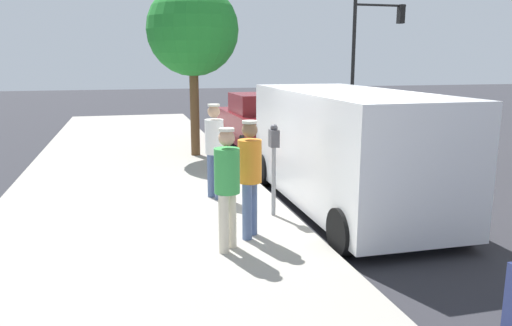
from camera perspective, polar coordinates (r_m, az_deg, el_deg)
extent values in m
plane|color=#2D2D33|center=(9.16, 9.50, -5.46)|extent=(80.00, 80.00, 0.00)
cube|color=#9E998E|center=(8.39, -13.05, -6.70)|extent=(5.00, 32.00, 0.15)
cylinder|color=gray|center=(8.19, 2.03, -2.12)|extent=(0.07, 0.07, 1.15)
cube|color=#4C4C51|center=(8.04, 2.07, 2.83)|extent=(0.14, 0.18, 0.28)
sphere|color=#47474C|center=(8.02, 2.08, 4.03)|extent=(0.12, 0.12, 0.12)
cylinder|color=beige|center=(6.67, -3.70, -6.96)|extent=(0.14, 0.14, 0.80)
cylinder|color=beige|center=(6.85, -2.85, -6.43)|extent=(0.14, 0.14, 0.80)
cylinder|color=green|center=(6.57, -3.34, -0.89)|extent=(0.34, 0.34, 0.60)
sphere|color=tan|center=(6.49, -3.38, 2.88)|extent=(0.22, 0.22, 0.22)
cylinder|color=silver|center=(6.47, -3.40, 3.83)|extent=(0.21, 0.21, 0.04)
cylinder|color=#4C608C|center=(7.13, -1.02, -5.60)|extent=(0.14, 0.14, 0.82)
cylinder|color=#4C608C|center=(7.33, -0.40, -5.12)|extent=(0.14, 0.14, 0.82)
cylinder|color=orange|center=(7.05, -0.72, 0.21)|extent=(0.34, 0.34, 0.61)
sphere|color=#8C6647|center=(6.98, -0.73, 3.81)|extent=(0.22, 0.22, 0.22)
cylinder|color=silver|center=(6.96, -0.73, 4.71)|extent=(0.21, 0.21, 0.04)
cylinder|color=#4C608C|center=(9.35, -5.16, -1.37)|extent=(0.14, 0.14, 0.84)
cylinder|color=#4C608C|center=(9.19, -4.27, -1.60)|extent=(0.14, 0.14, 0.84)
cylinder|color=white|center=(9.13, -4.80, 3.02)|extent=(0.34, 0.34, 0.63)
sphere|color=tan|center=(9.07, -4.85, 5.89)|extent=(0.23, 0.23, 0.23)
cylinder|color=silver|center=(9.06, -4.86, 6.61)|extent=(0.22, 0.22, 0.04)
cube|color=white|center=(9.07, 10.27, 1.93)|extent=(2.03, 5.21, 1.96)
cube|color=black|center=(11.28, 5.17, 5.96)|extent=(1.84, 0.09, 0.88)
cylinder|color=black|center=(10.81, 1.01, -0.80)|extent=(0.22, 0.68, 0.68)
cylinder|color=black|center=(11.45, 10.22, -0.28)|extent=(0.22, 0.68, 0.68)
cylinder|color=black|center=(7.09, 9.86, -7.76)|extent=(0.22, 0.68, 0.68)
cylinder|color=black|center=(8.03, 22.42, -6.16)|extent=(0.22, 0.68, 0.68)
cube|color=maroon|center=(15.90, 0.23, 4.22)|extent=(1.88, 4.43, 0.89)
cube|color=maroon|center=(15.61, 0.45, 6.82)|extent=(1.63, 2.00, 0.60)
cylinder|color=black|center=(17.33, -3.99, 3.79)|extent=(0.23, 0.60, 0.60)
cylinder|color=black|center=(17.75, 1.47, 4.00)|extent=(0.23, 0.60, 0.60)
cylinder|color=black|center=(14.15, -1.31, 2.02)|extent=(0.23, 0.60, 0.60)
cylinder|color=black|center=(14.66, 5.22, 2.31)|extent=(0.23, 0.60, 0.60)
cylinder|color=black|center=(22.58, 11.04, 11.30)|extent=(0.16, 0.16, 5.20)
cylinder|color=black|center=(23.24, 14.08, 17.10)|extent=(2.40, 0.10, 0.10)
cube|color=black|center=(23.69, 16.24, 16.03)|extent=(0.24, 0.32, 0.80)
sphere|color=red|center=(23.86, 16.06, 16.61)|extent=(0.17, 0.17, 0.17)
sphere|color=yellow|center=(23.84, 16.03, 16.01)|extent=(0.17, 0.17, 0.17)
sphere|color=green|center=(23.82, 15.99, 15.42)|extent=(0.17, 0.17, 0.17)
cylinder|color=brown|center=(13.46, -7.03, 6.08)|extent=(0.24, 0.24, 2.46)
sphere|color=#227D2C|center=(13.42, -7.25, 14.88)|extent=(2.38, 2.38, 2.38)
cylinder|color=red|center=(11.68, -3.58, 0.93)|extent=(0.24, 0.24, 0.70)
sphere|color=red|center=(11.61, -3.61, 2.92)|extent=(0.20, 0.20, 0.20)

